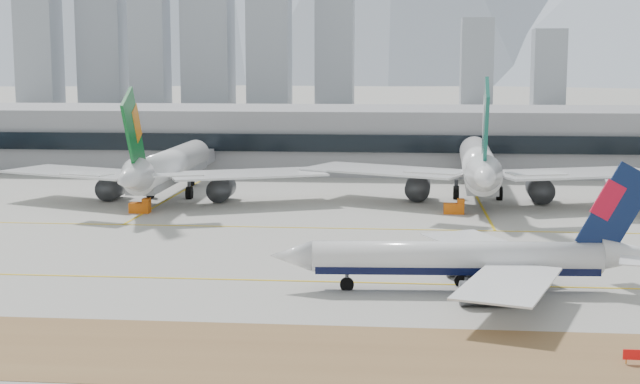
# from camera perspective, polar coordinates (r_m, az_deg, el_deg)

# --- Properties ---
(ground) EXTENTS (3000.00, 3000.00, 0.00)m
(ground) POSITION_cam_1_polar(r_m,az_deg,el_deg) (112.68, -4.80, -5.02)
(ground) COLOR #99968F
(ground) RESTS_ON ground
(taxiing_airliner) EXTENTS (45.13, 39.15, 15.16)m
(taxiing_airliner) POSITION_cam_1_polar(r_m,az_deg,el_deg) (102.97, 9.63, -4.28)
(taxiing_airliner) COLOR white
(taxiing_airliner) RESTS_ON ground
(widebody_eva) EXTENTS (62.85, 61.27, 22.40)m
(widebody_eva) POSITION_cam_1_polar(r_m,az_deg,el_deg) (172.86, -9.71, 1.50)
(widebody_eva) COLOR white
(widebody_eva) RESTS_ON ground
(widebody_cathay) EXTENTS (67.49, 66.00, 24.07)m
(widebody_cathay) POSITION_cam_1_polar(r_m,az_deg,el_deg) (171.80, 10.12, 1.60)
(widebody_cathay) COLOR white
(widebody_cathay) RESTS_ON ground
(terminal) EXTENTS (280.00, 43.10, 15.00)m
(terminal) POSITION_cam_1_polar(r_m,az_deg,el_deg) (224.40, 0.36, 3.51)
(terminal) COLOR gray
(terminal) RESTS_ON ground
(hold_sign_right) EXTENTS (2.20, 0.15, 1.35)m
(hold_sign_right) POSITION_cam_1_polar(r_m,az_deg,el_deg) (82.38, 19.57, -9.80)
(hold_sign_right) COLOR red
(hold_sign_right) RESTS_ON ground
(gse_b) EXTENTS (3.55, 2.00, 2.60)m
(gse_b) POSITION_cam_1_polar(r_m,az_deg,el_deg) (158.35, -11.40, -0.94)
(gse_b) COLOR #E15D0B
(gse_b) RESTS_ON ground
(gse_c) EXTENTS (3.55, 2.00, 2.60)m
(gse_c) POSITION_cam_1_polar(r_m,az_deg,el_deg) (156.05, 8.62, -1.01)
(gse_c) COLOR #E15D0B
(gse_c) RESTS_ON ground
(city_skyline) EXTENTS (342.00, 49.80, 140.00)m
(city_skyline) POSITION_cam_1_polar(r_m,az_deg,el_deg) (575.95, -7.41, 10.48)
(city_skyline) COLOR #8B929E
(city_skyline) RESTS_ON ground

